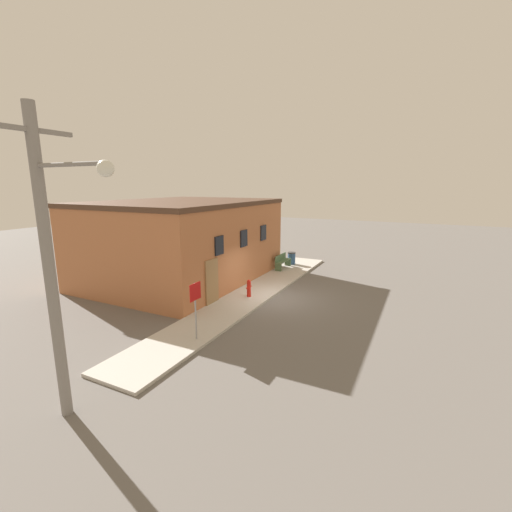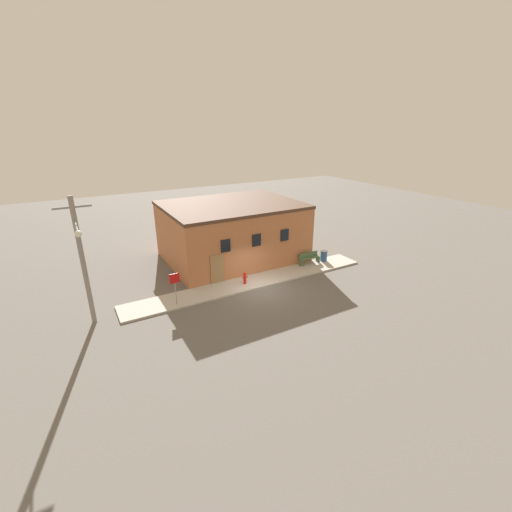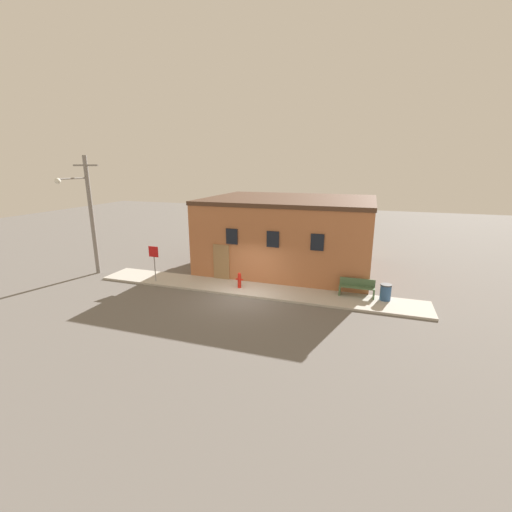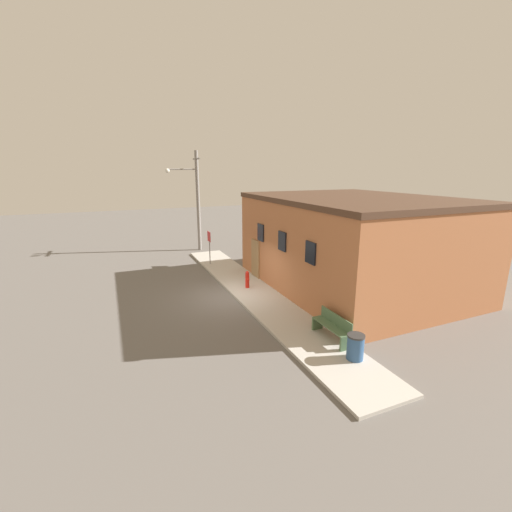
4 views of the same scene
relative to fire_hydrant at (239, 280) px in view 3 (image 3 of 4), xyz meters
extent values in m
plane|color=#66605B|center=(0.67, -1.00, -0.55)|extent=(80.00, 80.00, 0.00)
cube|color=#BCB7AD|center=(0.67, 0.08, -0.49)|extent=(18.23, 2.15, 0.11)
cube|color=#B26B42|center=(1.57, 5.19, 1.65)|extent=(10.46, 8.07, 4.40)
cube|color=#4C3323|center=(1.57, 5.19, 3.97)|extent=(10.56, 8.17, 0.24)
cube|color=black|center=(-0.87, 1.12, 2.18)|extent=(0.70, 0.08, 0.90)
cube|color=black|center=(1.57, 1.12, 2.18)|extent=(0.70, 0.08, 0.90)
cube|color=black|center=(4.01, 1.12, 2.18)|extent=(0.70, 0.08, 0.90)
cube|color=#937047|center=(-1.56, 1.12, 0.55)|extent=(1.00, 0.08, 2.20)
cylinder|color=red|center=(0.00, 0.00, -0.07)|extent=(0.20, 0.20, 0.73)
sphere|color=red|center=(0.00, 0.00, 0.34)|extent=(0.18, 0.18, 0.18)
cylinder|color=red|center=(-0.15, 0.00, 0.04)|extent=(0.11, 0.09, 0.09)
cylinder|color=red|center=(0.15, 0.00, 0.04)|extent=(0.11, 0.09, 0.09)
cylinder|color=gray|center=(-5.04, -0.52, 0.61)|extent=(0.06, 0.06, 2.08)
cube|color=red|center=(-5.04, -0.54, 1.34)|extent=(0.62, 0.02, 0.62)
cube|color=#4C6B47|center=(5.36, 0.69, -0.20)|extent=(0.08, 0.44, 0.48)
cube|color=#4C6B47|center=(7.05, 0.69, -0.20)|extent=(0.08, 0.44, 0.48)
cube|color=#4C6B47|center=(6.20, 0.69, 0.06)|extent=(1.77, 0.44, 0.04)
cube|color=#4C6B47|center=(6.20, 0.89, 0.28)|extent=(1.77, 0.04, 0.39)
cylinder|color=#2D517F|center=(7.59, 0.63, -0.05)|extent=(0.53, 0.53, 0.77)
cylinder|color=#2D2D2D|center=(7.59, 0.63, 0.36)|extent=(0.55, 0.55, 0.06)
cylinder|color=gray|center=(-9.69, 0.00, 3.08)|extent=(0.26, 0.26, 7.25)
cylinder|color=gray|center=(-9.69, -1.04, 5.40)|extent=(0.09, 2.09, 0.09)
sphere|color=silver|center=(-9.69, -2.08, 5.30)|extent=(0.32, 0.32, 0.32)
cube|color=gray|center=(-9.69, 0.00, 6.12)|extent=(1.80, 0.10, 0.10)
camera|label=1|loc=(-14.31, -7.52, 5.01)|focal=24.00mm
camera|label=2|loc=(-9.99, -19.16, 10.03)|focal=24.00mm
camera|label=3|loc=(6.51, -16.65, 6.10)|focal=24.00mm
camera|label=4|loc=(15.28, -6.09, 5.41)|focal=24.00mm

